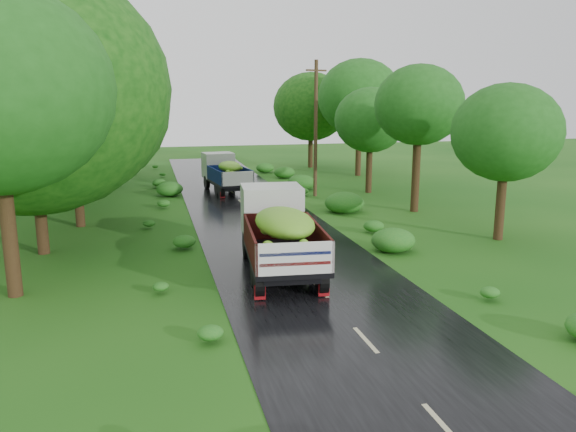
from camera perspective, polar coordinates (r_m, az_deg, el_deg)
name	(u,v)px	position (r m, az deg, el deg)	size (l,w,h in m)	color
ground	(366,340)	(15.00, 7.90, -12.42)	(120.00, 120.00, 0.00)	#144A10
road	(312,280)	(19.40, 2.40, -6.53)	(6.50, 80.00, 0.02)	black
road_lines	(304,271)	(20.31, 1.61, -5.63)	(0.12, 69.60, 0.00)	#BFB78C
truck_near	(279,228)	(20.10, -0.97, -1.22)	(2.92, 6.82, 2.79)	black
truck_far	(225,171)	(37.48, -6.45, 4.56)	(2.75, 5.98, 2.42)	black
utility_pole	(316,127)	(35.26, 2.83, 8.97)	(1.43, 0.54, 8.39)	#382616
trees_left	(61,90)	(33.66, -22.04, 11.81)	(6.83, 34.81, 10.28)	black
trees_right	(366,109)	(39.65, 7.98, 10.70)	(5.82, 30.33, 7.80)	black
shrubs	(261,217)	(27.76, -2.81, -0.12)	(11.90, 44.00, 0.70)	#17651D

